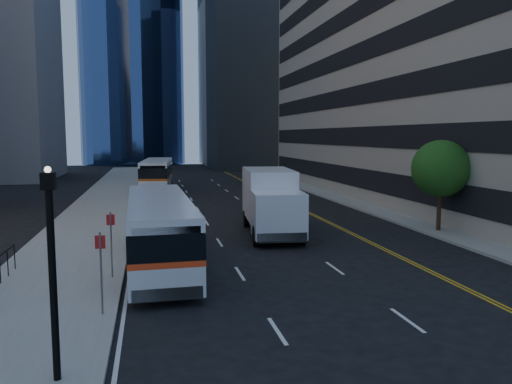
# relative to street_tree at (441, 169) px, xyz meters

# --- Properties ---
(ground) EXTENTS (160.00, 160.00, 0.00)m
(ground) POSITION_rel_street_tree_xyz_m (-9.00, -8.00, -3.64)
(ground) COLOR black
(ground) RESTS_ON ground
(sidewalk_west) EXTENTS (5.00, 90.00, 0.15)m
(sidewalk_west) POSITION_rel_street_tree_xyz_m (-19.50, 17.00, -3.57)
(sidewalk_west) COLOR gray
(sidewalk_west) RESTS_ON ground
(sidewalk_east) EXTENTS (2.00, 90.00, 0.15)m
(sidewalk_east) POSITION_rel_street_tree_xyz_m (-0.00, 17.00, -3.57)
(sidewalk_east) COLOR gray
(sidewalk_east) RESTS_ON ground
(parking_garage) EXTENTS (30.00, 50.00, 25.00)m
(parking_garage) POSITION_rel_street_tree_xyz_m (16.00, 15.00, 8.86)
(parking_garage) COLOR #9E9384
(parking_garage) RESTS_ON ground
(street_tree) EXTENTS (3.20, 3.20, 5.10)m
(street_tree) POSITION_rel_street_tree_xyz_m (0.00, 0.00, 0.00)
(street_tree) COLOR #332114
(street_tree) RESTS_ON sidewalk_east
(lamp_post) EXTENTS (0.28, 0.28, 4.56)m
(lamp_post) POSITION_rel_street_tree_xyz_m (-18.00, -14.00, -0.92)
(lamp_post) COLOR black
(lamp_post) RESTS_ON sidewalk_west
(bus_front) EXTENTS (2.74, 11.30, 2.90)m
(bus_front) POSITION_rel_street_tree_xyz_m (-15.60, -4.08, -2.06)
(bus_front) COLOR silver
(bus_front) RESTS_ON ground
(bus_rear) EXTENTS (3.51, 11.99, 3.05)m
(bus_rear) POSITION_rel_street_tree_xyz_m (-15.26, 26.25, -1.98)
(bus_rear) COLOR white
(bus_rear) RESTS_ON ground
(box_truck) EXTENTS (3.27, 7.67, 3.57)m
(box_truck) POSITION_rel_street_tree_xyz_m (-9.40, 1.52, -1.76)
(box_truck) COLOR white
(box_truck) RESTS_ON ground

